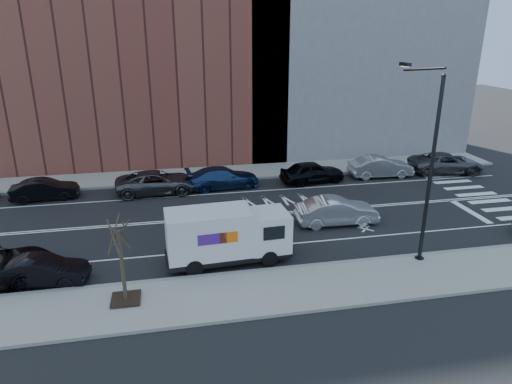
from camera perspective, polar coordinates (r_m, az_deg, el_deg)
name	(u,v)px	position (r m, az deg, el deg)	size (l,w,h in m)	color
ground	(253,215)	(28.21, -0.43, -2.92)	(120.00, 120.00, 0.00)	black
sidewalk_near	(290,289)	(20.53, 4.27, -12.03)	(44.00, 3.60, 0.15)	gray
sidewalk_far	(232,173)	(36.36, -3.03, 2.44)	(44.00, 3.60, 0.15)	gray
curb_near	(280,269)	(22.02, 3.03, -9.61)	(44.00, 0.25, 0.17)	gray
curb_far	(235,179)	(34.66, -2.60, 1.59)	(44.00, 0.25, 0.17)	gray
crosswalk	(483,198)	(34.74, 26.47, -0.63)	(3.00, 14.00, 0.01)	white
road_markings	(253,215)	(28.21, -0.43, -2.91)	(40.00, 8.60, 0.01)	white
bldg_brick	(121,27)	(41.30, -16.52, 19.16)	(26.00, 10.00, 22.00)	brown
bldg_concrete	(352,3)	(44.54, 11.93, 22.09)	(20.00, 10.00, 26.00)	slate
streetlight	(426,160)	(22.85, 20.53, 3.80)	(0.44, 4.02, 9.34)	black
street_tree	(123,273)	(19.71, -16.29, -9.67)	(1.20, 1.20, 3.75)	black
fedex_van	(227,235)	(22.23, -3.67, -5.36)	(6.17, 2.44, 2.77)	black
far_parked_b	(45,189)	(33.68, -24.89, 0.29)	(1.50, 4.30, 1.42)	black
far_parked_c	(157,182)	(32.51, -12.27, 1.20)	(2.60, 5.63, 1.56)	#47494E
far_parked_d	(223,178)	(32.93, -4.20, 1.81)	(2.13, 5.25, 1.52)	navy
far_parked_e	(312,172)	(34.24, 7.04, 2.51)	(1.92, 4.78, 1.63)	black
far_parked_f	(381,167)	(36.60, 15.32, 3.06)	(1.70, 4.89, 1.61)	#9D9CA1
far_parked_g	(446,163)	(39.39, 22.66, 3.37)	(2.64, 5.72, 1.59)	#43464A
driving_sedan	(336,211)	(27.13, 10.02, -2.37)	(1.68, 4.81, 1.58)	silver
near_parked_rear_a	(41,271)	(22.79, -25.25, -8.92)	(1.40, 4.02, 1.33)	black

